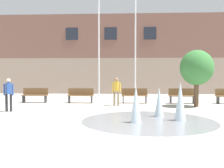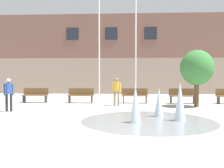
# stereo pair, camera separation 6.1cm
# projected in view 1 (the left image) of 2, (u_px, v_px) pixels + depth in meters

# --- Properties ---
(ground_plane) EXTENTS (100.00, 100.00, 0.00)m
(ground_plane) POSITION_uv_depth(u_px,v_px,m) (69.00, 149.00, 6.32)
(ground_plane) COLOR #B2ADA3
(library_building) EXTENTS (36.00, 6.05, 7.19)m
(library_building) POSITION_uv_depth(u_px,v_px,m) (112.00, 56.00, 26.46)
(library_building) COLOR gray
(library_building) RESTS_ON ground
(splash_fountain) EXTENTS (5.15, 5.15, 1.51)m
(splash_fountain) POSITION_uv_depth(u_px,v_px,m) (158.00, 106.00, 10.16)
(splash_fountain) COLOR gray
(splash_fountain) RESTS_ON ground
(park_bench_left_of_flagpoles) EXTENTS (1.60, 0.44, 0.91)m
(park_bench_left_of_flagpoles) POSITION_uv_depth(u_px,v_px,m) (35.00, 95.00, 16.50)
(park_bench_left_of_flagpoles) COLOR #28282D
(park_bench_left_of_flagpoles) RESTS_ON ground
(park_bench_under_left_flagpole) EXTENTS (1.60, 0.44, 0.91)m
(park_bench_under_left_flagpole) POSITION_uv_depth(u_px,v_px,m) (81.00, 95.00, 16.27)
(park_bench_under_left_flagpole) COLOR #28282D
(park_bench_under_left_flagpole) RESTS_ON ground
(park_bench_center) EXTENTS (1.60, 0.44, 0.91)m
(park_bench_center) POSITION_uv_depth(u_px,v_px,m) (135.00, 95.00, 16.20)
(park_bench_center) COLOR #28282D
(park_bench_center) RESTS_ON ground
(park_bench_under_right_flagpole) EXTENTS (1.60, 0.44, 0.91)m
(park_bench_under_right_flagpole) POSITION_uv_depth(u_px,v_px,m) (182.00, 96.00, 16.01)
(park_bench_under_right_flagpole) COLOR #28282D
(park_bench_under_right_flagpole) RESTS_ON ground
(adult_watching) EXTENTS (0.50, 0.39, 1.59)m
(adult_watching) POSITION_uv_depth(u_px,v_px,m) (9.00, 92.00, 12.51)
(adult_watching) COLOR #28282D
(adult_watching) RESTS_ON ground
(adult_near_bench) EXTENTS (0.50, 0.37, 1.59)m
(adult_near_bench) POSITION_uv_depth(u_px,v_px,m) (116.00, 89.00, 14.71)
(adult_near_bench) COLOR #89755B
(adult_near_bench) RESTS_ON ground
(flagpole_left) EXTENTS (0.80, 0.10, 8.38)m
(flagpole_left) POSITION_uv_depth(u_px,v_px,m) (99.00, 37.00, 18.61)
(flagpole_left) COLOR silver
(flagpole_left) RESTS_ON ground
(flagpole_right) EXTENTS (0.80, 0.10, 8.16)m
(flagpole_right) POSITION_uv_depth(u_px,v_px,m) (136.00, 38.00, 18.48)
(flagpole_right) COLOR silver
(flagpole_right) RESTS_ON ground
(street_tree_near_building) EXTENTS (1.81, 1.81, 3.11)m
(street_tree_near_building) POSITION_uv_depth(u_px,v_px,m) (197.00, 68.00, 14.31)
(street_tree_near_building) COLOR brown
(street_tree_near_building) RESTS_ON ground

